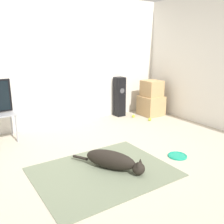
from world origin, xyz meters
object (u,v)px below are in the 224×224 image
object	(u,v)px
dog	(113,160)
floor_speaker	(119,97)
cardboard_box_upper	(152,88)
tennis_ball_near_speaker	(150,119)
frisbee	(177,156)
cardboard_box_lower	(151,106)
tennis_ball_by_boxes	(133,116)

from	to	relation	value
dog	floor_speaker	size ratio (longest dim) A/B	1.05
cardboard_box_upper	tennis_ball_near_speaker	xyz separation A→B (m)	(-0.36, -0.37, -0.59)
tennis_ball_near_speaker	frisbee	bearing A→B (deg)	-118.42
frisbee	cardboard_box_lower	xyz separation A→B (m)	(1.19, 1.92, 0.21)
frisbee	cardboard_box_lower	world-z (taller)	cardboard_box_lower
dog	tennis_ball_near_speaker	size ratio (longest dim) A/B	14.14
dog	frisbee	distance (m)	1.04
floor_speaker	tennis_ball_near_speaker	xyz separation A→B (m)	(0.32, -0.70, -0.41)
floor_speaker	tennis_ball_near_speaker	distance (m)	0.87
floor_speaker	tennis_ball_near_speaker	size ratio (longest dim) A/B	13.48
dog	tennis_ball_near_speaker	xyz separation A→B (m)	(1.86, 1.37, -0.10)
frisbee	tennis_ball_near_speaker	bearing A→B (deg)	61.58
cardboard_box_lower	tennis_ball_by_boxes	distance (m)	0.52
cardboard_box_lower	tennis_ball_near_speaker	size ratio (longest dim) A/B	7.48
cardboard_box_upper	tennis_ball_by_boxes	xyz separation A→B (m)	(-0.50, 0.02, -0.59)
tennis_ball_by_boxes	cardboard_box_lower	bearing A→B (deg)	-3.85
frisbee	cardboard_box_lower	bearing A→B (deg)	58.20
frisbee	tennis_ball_by_boxes	world-z (taller)	tennis_ball_by_boxes
frisbee	tennis_ball_near_speaker	distance (m)	1.78
dog	tennis_ball_by_boxes	size ratio (longest dim) A/B	14.14
cardboard_box_upper	tennis_ball_near_speaker	size ratio (longest dim) A/B	6.18
frisbee	cardboard_box_lower	distance (m)	2.27
cardboard_box_lower	floor_speaker	world-z (taller)	floor_speaker
dog	cardboard_box_upper	distance (m)	2.86
cardboard_box_lower	cardboard_box_upper	bearing A→B (deg)	41.50
cardboard_box_upper	tennis_ball_near_speaker	distance (m)	0.78
floor_speaker	dog	bearing A→B (deg)	-126.82
cardboard_box_upper	frisbee	bearing A→B (deg)	-121.95
tennis_ball_by_boxes	floor_speaker	bearing A→B (deg)	118.82
dog	tennis_ball_near_speaker	world-z (taller)	dog
tennis_ball_by_boxes	tennis_ball_near_speaker	bearing A→B (deg)	-69.43
cardboard_box_lower	dog	bearing A→B (deg)	-142.05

